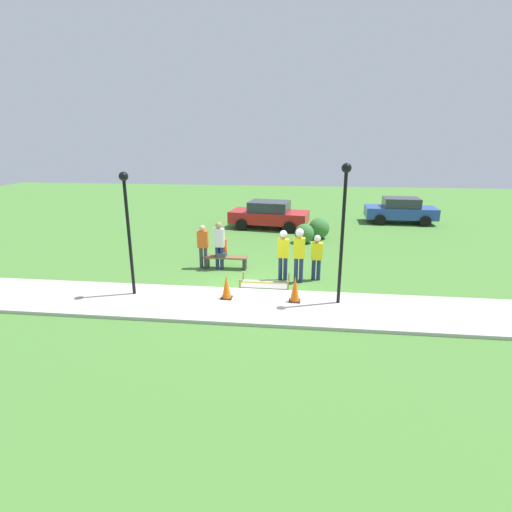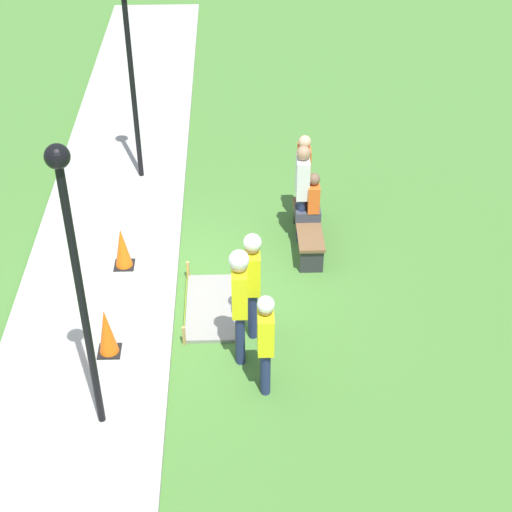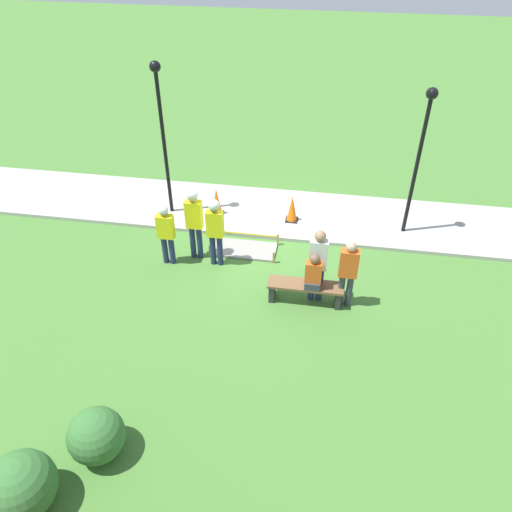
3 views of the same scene
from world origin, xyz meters
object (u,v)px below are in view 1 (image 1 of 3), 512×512
Objects in this scene: worker_assistant at (299,250)px; parked_car_red at (269,214)px; traffic_cone_near_patch at (226,287)px; person_seated_on_bench at (222,247)px; lamppost_near at (344,215)px; bystander_in_orange_shirt at (203,244)px; park_bench at (226,260)px; lamppost_far at (127,216)px; bystander_in_gray_shirt at (219,242)px; traffic_cone_far_patch at (295,289)px; worker_trainee at (283,250)px; worker_supervisor at (317,254)px; parked_car_blue at (400,210)px.

parked_car_red is at bearing 101.60° from worker_assistant.
traffic_cone_near_patch is at bearing -83.94° from parked_car_red.
person_seated_on_bench is 5.65m from lamppost_near.
lamppost_near is at bearing -56.68° from worker_assistant.
bystander_in_orange_shirt is 7.71m from parked_car_red.
park_bench is 1.90× the size of person_seated_on_bench.
lamppost_far is at bearing 179.45° from traffic_cone_near_patch.
lamppost_near is 6.49m from lamppost_far.
bystander_in_gray_shirt is at bearing 144.97° from lamppost_near.
traffic_cone_far_patch reaches higher than traffic_cone_near_patch.
worker_assistant is 3.27m from bystander_in_gray_shirt.
worker_trainee is (-0.56, 0.20, -0.10)m from worker_assistant.
worker_supervisor is 6.51m from lamppost_far.
worker_trainee is (2.43, -1.09, 0.26)m from person_seated_on_bench.
worker_supervisor is 0.85× the size of worker_assistant.
lamppost_far is (-4.69, -2.11, 1.54)m from worker_trainee.
parked_car_blue is at bearing 61.87° from worker_assistant.
bystander_in_orange_shirt is (-0.88, -0.03, 0.63)m from park_bench.
bystander_in_orange_shirt is (-4.35, 0.87, 0.00)m from worker_supervisor.
parked_car_blue is (5.26, 10.66, -0.21)m from worker_supervisor.
lamppost_far reaches higher than bystander_in_gray_shirt.
worker_assistant reaches higher than worker_trainee.
person_seated_on_bench is (-0.15, 0.05, 0.50)m from park_bench.
worker_supervisor is at bearing 21.02° from lamppost_far.
bystander_in_gray_shirt is (-0.86, 3.07, 0.60)m from traffic_cone_near_patch.
bystander_in_gray_shirt is at bearing 105.58° from traffic_cone_near_patch.
parked_car_blue reaches higher than traffic_cone_far_patch.
parked_car_blue is 0.91× the size of parked_car_red.
worker_supervisor is at bearing -14.54° from park_bench.
person_seated_on_bench is 0.53× the size of worker_supervisor.
traffic_cone_far_patch is 2.07m from worker_assistant.
park_bench is 0.77m from bystander_in_gray_shirt.
lamppost_near reaches higher than lamppost_far.
parked_car_blue is at bearing 58.00° from traffic_cone_near_patch.
park_bench is 3.22m from worker_assistant.
worker_supervisor is 0.96× the size of bystander_in_orange_shirt.
worker_supervisor is 2.95m from lamppost_near.
worker_assistant reaches higher than bystander_in_gray_shirt.
person_seated_on_bench is at bearing 132.01° from traffic_cone_far_patch.
bystander_in_orange_shirt is 6.13m from lamppost_near.
traffic_cone_far_patch is 0.47× the size of bystander_in_orange_shirt.
traffic_cone_near_patch is 0.18× the size of lamppost_near.
worker_trainee reaches higher than worker_supervisor.
worker_trainee is at bearing -20.38° from bystander_in_gray_shirt.
worker_assistant is (0.08, 1.94, 0.70)m from traffic_cone_far_patch.
worker_trainee is at bearing -24.18° from person_seated_on_bench.
worker_trainee reaches higher than traffic_cone_far_patch.
lamppost_near reaches higher than traffic_cone_near_patch.
person_seated_on_bench is 0.48× the size of worker_trainee.
bystander_in_gray_shirt is 0.46× the size of parked_car_blue.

